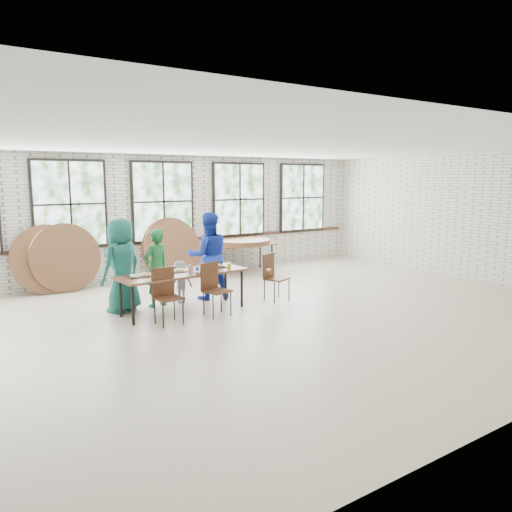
# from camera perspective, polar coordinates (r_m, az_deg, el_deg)

# --- Properties ---
(room) EXTENTS (12.00, 12.00, 12.00)m
(room) POSITION_cam_1_polar(r_m,az_deg,el_deg) (12.45, -10.57, 5.92)
(room) COLOR beige
(room) RESTS_ON ground
(dining_table) EXTENTS (2.45, 0.97, 0.74)m
(dining_table) POSITION_cam_1_polar(r_m,az_deg,el_deg) (9.21, -8.33, -2.17)
(dining_table) COLOR brown
(dining_table) RESTS_ON ground
(chair_near_left) EXTENTS (0.44, 0.43, 0.95)m
(chair_near_left) POSITION_cam_1_polar(r_m,az_deg,el_deg) (8.57, -10.29, -3.94)
(chair_near_left) COLOR #452817
(chair_near_left) RESTS_ON ground
(chair_near_right) EXTENTS (0.51, 0.50, 0.95)m
(chair_near_right) POSITION_cam_1_polar(r_m,az_deg,el_deg) (8.97, -4.92, -3.25)
(chair_near_right) COLOR #452817
(chair_near_right) RESTS_ON ground
(chair_spare) EXTENTS (0.55, 0.54, 0.95)m
(chair_spare) POSITION_cam_1_polar(r_m,az_deg,el_deg) (10.02, 1.91, -1.94)
(chair_spare) COLOR #452817
(chair_spare) RESTS_ON ground
(adult_teal) EXTENTS (1.00, 0.86, 1.73)m
(adult_teal) POSITION_cam_1_polar(r_m,az_deg,el_deg) (9.43, -15.08, -1.03)
(adult_teal) COLOR #1B675A
(adult_teal) RESTS_ON ground
(adult_green) EXTENTS (0.63, 0.50, 1.50)m
(adult_green) POSITION_cam_1_polar(r_m,az_deg,el_deg) (9.69, -11.33, -1.34)
(adult_green) COLOR #1A6431
(adult_green) RESTS_ON ground
(toddler) EXTENTS (0.56, 0.34, 0.84)m
(toddler) POSITION_cam_1_polar(r_m,az_deg,el_deg) (9.95, -8.63, -2.94)
(toddler) COLOR #121B3A
(toddler) RESTS_ON ground
(adult_blue) EXTENTS (1.02, 0.90, 1.77)m
(adult_blue) POSITION_cam_1_polar(r_m,az_deg,el_deg) (10.15, -5.46, 0.02)
(adult_blue) COLOR #1831A8
(adult_blue) RESTS_ON ground
(storage_table) EXTENTS (1.81, 0.78, 0.74)m
(storage_table) POSITION_cam_1_polar(r_m,az_deg,el_deg) (13.00, -1.66, 1.12)
(storage_table) COLOR brown
(storage_table) RESTS_ON ground
(tabletop_clutter) EXTENTS (1.99, 0.62, 0.11)m
(tabletop_clutter) POSITION_cam_1_polar(r_m,az_deg,el_deg) (9.21, -7.83, -1.68)
(tabletop_clutter) COLOR black
(tabletop_clutter) RESTS_ON dining_table
(round_tops_stacked) EXTENTS (1.50, 1.50, 0.13)m
(round_tops_stacked) POSITION_cam_1_polar(r_m,az_deg,el_deg) (12.98, -1.66, 1.64)
(round_tops_stacked) COLOR brown
(round_tops_stacked) RESTS_ON storage_table
(round_tops_leaning) EXTENTS (4.37, 0.50, 1.49)m
(round_tops_leaning) POSITION_cam_1_polar(r_m,az_deg,el_deg) (11.86, -15.50, 0.29)
(round_tops_leaning) COLOR brown
(round_tops_leaning) RESTS_ON ground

